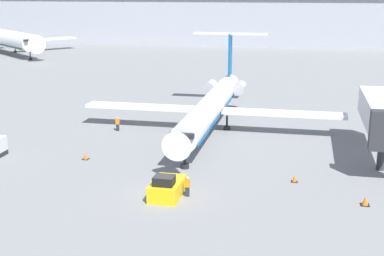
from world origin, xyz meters
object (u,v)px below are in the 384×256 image
(airplane_main, at_px, (211,105))
(traffic_cone_mid, at_px, (365,201))
(jet_bridge, at_px, (380,114))
(worker_by_wing, at_px, (118,124))
(pushback_tug, at_px, (167,188))
(traffic_cone_right, at_px, (294,179))
(traffic_cone_left, at_px, (85,156))
(worker_near_tug, at_px, (187,186))
(airplane_parked_far_left, at_px, (5,38))

(airplane_main, bearing_deg, traffic_cone_mid, -51.53)
(traffic_cone_mid, bearing_deg, jet_bridge, 79.78)
(worker_by_wing, height_order, jet_bridge, jet_bridge)
(pushback_tug, relative_size, traffic_cone_right, 6.10)
(worker_by_wing, bearing_deg, traffic_cone_left, -87.00)
(pushback_tug, xyz_separation_m, worker_near_tug, (1.56, 0.40, 0.10))
(pushback_tug, height_order, traffic_cone_mid, pushback_tug)
(traffic_cone_left, bearing_deg, worker_by_wing, 93.00)
(worker_by_wing, xyz_separation_m, traffic_cone_left, (0.56, -10.70, -0.55))
(traffic_cone_right, bearing_deg, airplane_main, 123.04)
(worker_near_tug, bearing_deg, traffic_cone_right, 31.66)
(worker_near_tug, relative_size, jet_bridge, 0.11)
(traffic_cone_right, height_order, traffic_cone_mid, traffic_cone_mid)
(airplane_main, relative_size, traffic_cone_left, 49.95)
(jet_bridge, bearing_deg, airplane_main, 157.29)
(pushback_tug, xyz_separation_m, traffic_cone_left, (-10.06, 7.58, -0.45))
(traffic_cone_right, bearing_deg, pushback_tug, -150.77)
(traffic_cone_mid, bearing_deg, traffic_cone_left, 166.32)
(airplane_parked_far_left, bearing_deg, worker_near_tug, -52.06)
(traffic_cone_left, bearing_deg, airplane_main, 52.58)
(traffic_cone_mid, relative_size, airplane_parked_far_left, 0.02)
(airplane_main, relative_size, jet_bridge, 2.20)
(pushback_tug, bearing_deg, traffic_cone_mid, 5.46)
(pushback_tug, bearing_deg, worker_by_wing, 120.15)
(airplane_main, distance_m, jet_bridge, 18.89)
(traffic_cone_left, xyz_separation_m, traffic_cone_right, (19.82, -2.12, -0.01))
(worker_near_tug, bearing_deg, jet_bridge, 39.45)
(airplane_main, xyz_separation_m, traffic_cone_left, (-9.97, -13.03, -2.73))
(worker_near_tug, distance_m, airplane_parked_far_left, 105.46)
(traffic_cone_left, bearing_deg, traffic_cone_right, -6.10)
(pushback_tug, relative_size, traffic_cone_mid, 5.33)
(worker_near_tug, height_order, traffic_cone_left, worker_near_tug)
(traffic_cone_right, xyz_separation_m, traffic_cone_mid, (5.37, -4.02, 0.05))
(airplane_parked_far_left, distance_m, jet_bridge, 106.84)
(pushback_tug, distance_m, worker_by_wing, 21.14)
(traffic_cone_mid, xyz_separation_m, airplane_parked_far_left, (-78.40, 82.09, 3.52))
(airplane_main, xyz_separation_m, traffic_cone_mid, (15.23, -19.17, -2.69))
(traffic_cone_right, bearing_deg, airplane_parked_far_left, 133.09)
(airplane_main, relative_size, worker_by_wing, 19.59)
(worker_by_wing, height_order, airplane_parked_far_left, airplane_parked_far_left)
(traffic_cone_left, bearing_deg, pushback_tug, -37.01)
(pushback_tug, bearing_deg, traffic_cone_left, 142.99)
(worker_by_wing, relative_size, traffic_cone_mid, 2.28)
(airplane_parked_far_left, height_order, jet_bridge, airplane_parked_far_left)
(worker_by_wing, relative_size, airplane_parked_far_left, 0.05)
(traffic_cone_right, xyz_separation_m, jet_bridge, (7.52, 7.88, 4.16))
(airplane_parked_far_left, bearing_deg, jet_bridge, -41.07)
(worker_near_tug, bearing_deg, traffic_cone_mid, 4.40)
(traffic_cone_left, relative_size, airplane_parked_far_left, 0.02)
(airplane_main, bearing_deg, worker_near_tug, -85.33)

